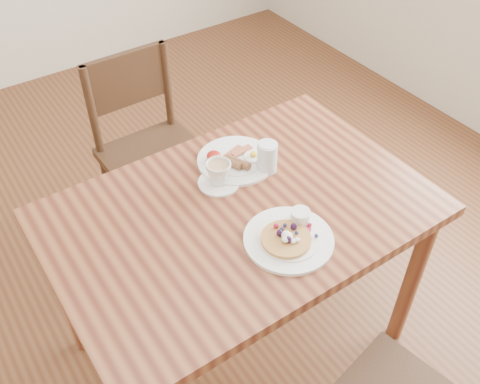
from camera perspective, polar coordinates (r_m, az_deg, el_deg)
The scene contains 7 objects.
ground at distance 2.28m, azimuth 0.00°, elevation -15.33°, with size 5.00×5.00×0.00m, color #512B17.
dining_table at distance 1.76m, azimuth 0.00°, elevation -4.04°, with size 1.20×0.80×0.75m.
chair_far at distance 2.39m, azimuth -9.65°, elevation 4.91°, with size 0.43×0.43×0.88m.
pancake_plate at distance 1.60m, azimuth 5.28°, elevation -4.76°, with size 0.27×0.27×0.06m.
breakfast_plate at distance 1.86m, azimuth -0.53°, elevation 3.46°, with size 0.27×0.27×0.04m.
teacup_saucer at distance 1.76m, azimuth -2.30°, elevation 1.87°, with size 0.14×0.14×0.09m.
water_glass at distance 1.80m, azimuth 2.90°, elevation 3.72°, with size 0.07×0.07×0.11m, color silver.
Camera 1 is at (-0.68, -1.00, 1.93)m, focal length 40.00 mm.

